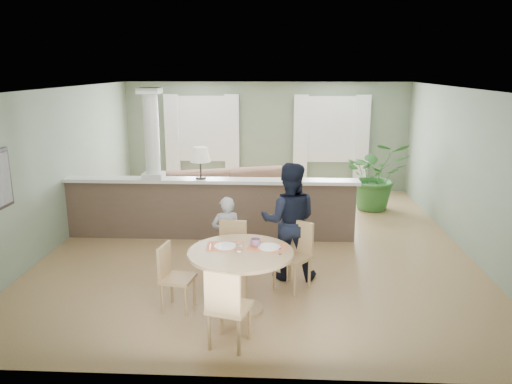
# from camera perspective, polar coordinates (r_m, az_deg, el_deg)

# --- Properties ---
(ground) EXTENTS (8.00, 8.00, 0.00)m
(ground) POSITION_cam_1_polar(r_m,az_deg,el_deg) (8.95, 0.36, -5.78)
(ground) COLOR #A78358
(ground) RESTS_ON ground
(room_shell) EXTENTS (7.02, 8.02, 2.71)m
(room_shell) POSITION_cam_1_polar(r_m,az_deg,el_deg) (9.13, 0.37, 6.34)
(room_shell) COLOR gray
(room_shell) RESTS_ON ground
(pony_wall) EXTENTS (5.32, 0.38, 2.70)m
(pony_wall) POSITION_cam_1_polar(r_m,az_deg,el_deg) (9.03, -5.84, -0.99)
(pony_wall) COLOR brown
(pony_wall) RESTS_ON ground
(sofa) EXTENTS (3.54, 2.22, 0.97)m
(sofa) POSITION_cam_1_polar(r_m,az_deg,el_deg) (10.19, -2.87, -0.49)
(sofa) COLOR #835F47
(sofa) RESTS_ON ground
(houseplant) EXTENTS (1.42, 1.25, 1.51)m
(houseplant) POSITION_cam_1_polar(r_m,az_deg,el_deg) (11.16, 13.53, 1.85)
(houseplant) COLOR #2E6628
(houseplant) RESTS_ON ground
(dining_table) EXTENTS (1.33, 1.33, 0.91)m
(dining_table) POSITION_cam_1_polar(r_m,az_deg,el_deg) (6.35, -1.70, -8.14)
(dining_table) COLOR tan
(dining_table) RESTS_ON ground
(chair_far_boy) EXTENTS (0.46, 0.46, 0.92)m
(chair_far_boy) POSITION_cam_1_polar(r_m,az_deg,el_deg) (7.16, -2.80, -6.66)
(chair_far_boy) COLOR tan
(chair_far_boy) RESTS_ON ground
(chair_far_man) EXTENTS (0.60, 0.60, 0.95)m
(chair_far_man) POSITION_cam_1_polar(r_m,az_deg,el_deg) (7.06, 4.54, -6.83)
(chair_far_man) COLOR tan
(chair_far_man) RESTS_ON ground
(chair_near) EXTENTS (0.53, 0.53, 0.95)m
(chair_near) POSITION_cam_1_polar(r_m,az_deg,el_deg) (5.58, -3.36, -12.77)
(chair_near) COLOR tan
(chair_near) RESTS_ON ground
(chair_side) EXTENTS (0.45, 0.45, 0.86)m
(chair_side) POSITION_cam_1_polar(r_m,az_deg,el_deg) (6.54, -9.50, -9.23)
(chair_side) COLOR tan
(chair_side) RESTS_ON ground
(child_person) EXTENTS (0.49, 0.38, 1.21)m
(child_person) POSITION_cam_1_polar(r_m,az_deg,el_deg) (7.45, -3.38, -5.05)
(child_person) COLOR #99999E
(child_person) RESTS_ON ground
(man_person) EXTENTS (0.86, 0.68, 1.73)m
(man_person) POSITION_cam_1_polar(r_m,az_deg,el_deg) (7.28, 3.79, -3.34)
(man_person) COLOR black
(man_person) RESTS_ON ground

